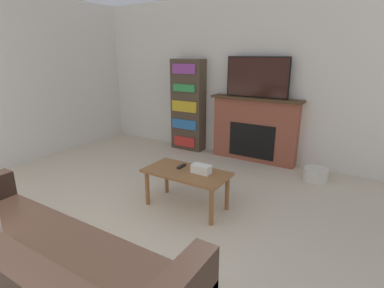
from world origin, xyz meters
TOP-DOWN VIEW (x-y plane):
  - wall_back at (0.00, 4.71)m, footprint 6.76×0.06m
  - wall_side at (-2.91, 2.34)m, footprint 0.06×5.68m
  - fireplace at (0.34, 4.57)m, footprint 1.52×0.28m
  - tv at (0.34, 4.55)m, footprint 1.04×0.03m
  - couch at (0.17, 0.73)m, footprint 2.38×0.90m
  - coffee_table at (0.26, 2.57)m, footprint 1.00×0.51m
  - tissue_box at (0.44, 2.62)m, footprint 0.22×0.12m
  - remote_control at (0.14, 2.65)m, footprint 0.04×0.15m
  - bookshelf at (-0.97, 4.55)m, footprint 0.63×0.29m
  - storage_basket at (1.43, 4.21)m, footprint 0.34×0.34m

SIDE VIEW (x-z plane):
  - storage_basket at x=1.43m, z-range 0.00..0.19m
  - couch at x=0.17m, z-range -0.14..0.74m
  - coffee_table at x=0.26m, z-range 0.16..0.62m
  - remote_control at x=0.14m, z-range 0.46..0.48m
  - tissue_box at x=0.44m, z-range 0.46..0.56m
  - fireplace at x=0.34m, z-range 0.00..1.09m
  - bookshelf at x=-0.97m, z-range 0.00..1.68m
  - wall_side at x=-2.91m, z-range 0.00..2.70m
  - wall_back at x=0.00m, z-range 0.00..2.70m
  - tv at x=0.34m, z-range 1.08..1.73m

